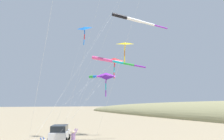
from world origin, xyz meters
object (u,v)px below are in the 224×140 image
Objects in this scene: kite_windsock_yellow_midlevel at (96,77)px; kite_delta_red_high_left at (125,44)px; person_adult_flyer at (73,139)px; kite_delta_green_low_center at (115,61)px; kite_windsock_small_distant at (133,20)px; parked_car at (60,133)px; kite_delta_long_streamer_right at (106,76)px; kite_delta_orange_high_right at (84,29)px; kite_windsock_black_fish_shape at (111,61)px.

kite_delta_red_high_left is at bearing 79.24° from kite_windsock_yellow_midlevel.
person_adult_flyer is at bearing -34.52° from kite_delta_red_high_left.
kite_delta_green_low_center is 0.85× the size of kite_windsock_small_distant.
parked_car is at bearing -91.03° from person_adult_flyer.
kite_windsock_small_distant is (0.77, 6.05, 3.78)m from kite_delta_green_low_center.
kite_delta_long_streamer_right is (3.94, 5.73, -2.97)m from kite_delta_green_low_center.
kite_delta_orange_high_right is (4.74, 0.73, 3.73)m from kite_delta_green_low_center.
kite_delta_red_high_left is 1.23× the size of kite_windsock_black_fish_shape.
kite_delta_red_high_left is (-3.86, 8.38, 8.84)m from parked_car.
kite_windsock_yellow_midlevel is 0.54× the size of kite_windsock_small_distant.
kite_windsock_black_fish_shape is 6.44m from kite_delta_orange_high_right.
kite_windsock_yellow_midlevel is 8.62m from kite_windsock_black_fish_shape.
kite_delta_orange_high_right is (3.52, 4.46, 5.56)m from kite_windsock_yellow_midlevel.
parked_car is at bearing 7.61° from kite_delta_green_low_center.
kite_delta_long_streamer_right is at bearing 55.52° from kite_delta_green_low_center.
kite_delta_red_high_left is at bearing 114.72° from parked_car.
kite_windsock_black_fish_shape is at bearing -157.29° from person_adult_flyer.
kite_delta_orange_high_right reaches higher than kite_delta_green_low_center.
kite_windsock_black_fish_shape is (1.71, 8.41, 0.82)m from kite_windsock_yellow_midlevel.
parked_car is 10.78m from kite_windsock_yellow_midlevel.
kite_delta_long_streamer_right is at bearing 73.94° from kite_windsock_yellow_midlevel.
kite_delta_red_high_left is 1.53× the size of kite_delta_long_streamer_right.
parked_car is 12.77m from kite_delta_red_high_left.
kite_delta_orange_high_right reaches higher than kite_delta_long_streamer_right.
kite_windsock_small_distant is at bearing -174.89° from person_adult_flyer.
kite_delta_long_streamer_right is at bearing -165.95° from person_adult_flyer.
kite_delta_orange_high_right is at bearing 51.66° from kite_windsock_yellow_midlevel.
kite_delta_long_streamer_right is (2.72, 9.46, -1.13)m from kite_windsock_yellow_midlevel.
kite_windsock_yellow_midlevel is 7.95m from kite_delta_orange_high_right.
kite_windsock_yellow_midlevel is at bearing -128.34° from kite_delta_orange_high_right.
person_adult_flyer is 9.94m from kite_delta_red_high_left.
kite_windsock_yellow_midlevel is at bearing -101.49° from kite_windsock_black_fish_shape.
kite_windsock_yellow_midlevel is at bearing -100.76° from kite_delta_red_high_left.
kite_delta_red_high_left is 0.75× the size of kite_windsock_small_distant.
kite_windsock_black_fish_shape reaches higher than person_adult_flyer.
kite_windsock_yellow_midlevel is at bearing -143.26° from parked_car.
kite_delta_orange_high_right is at bearing -65.36° from kite_windsock_black_fish_shape.
person_adult_flyer is 7.16m from kite_delta_long_streamer_right.
kite_delta_red_high_left is 6.04m from kite_windsock_small_distant.
kite_windsock_small_distant is at bearing -131.35° from kite_delta_red_high_left.
kite_delta_green_low_center reaches higher than kite_windsock_yellow_midlevel.
kite_delta_green_low_center is 7.18m from kite_windsock_small_distant.
kite_delta_green_low_center reaches higher than kite_delta_long_streamer_right.
kite_windsock_small_distant reaches higher than kite_delta_long_streamer_right.
kite_windsock_small_distant is (-2.16, 1.37, 4.80)m from kite_windsock_black_fish_shape.
kite_delta_green_low_center is 1.72× the size of kite_delta_long_streamer_right.
parked_car is 0.29× the size of kite_windsock_small_distant.
kite_delta_green_low_center reaches higher than parked_car.
kite_windsock_small_distant is 7.47m from kite_delta_long_streamer_right.
kite_delta_red_high_left is at bearing 80.56° from kite_windsock_black_fish_shape.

